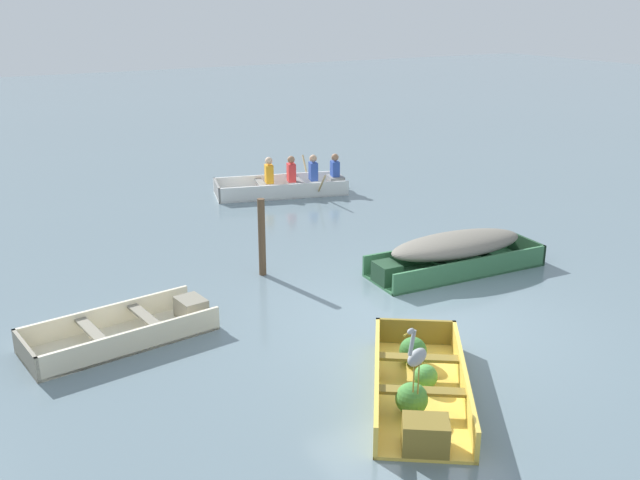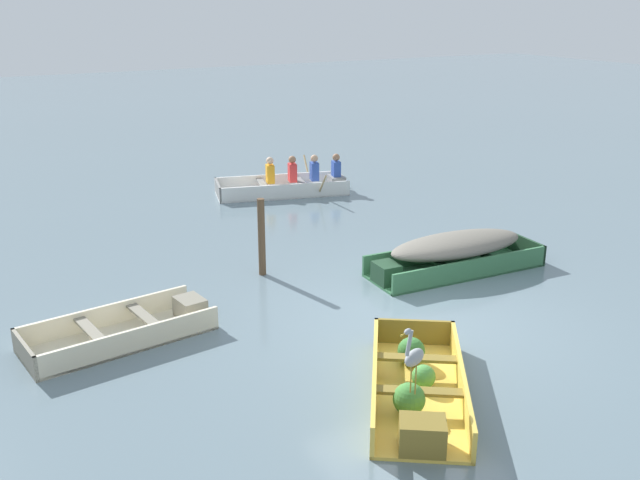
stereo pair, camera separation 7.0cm
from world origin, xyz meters
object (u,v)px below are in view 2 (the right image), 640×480
Objects in this scene: skiff_green_near_moored at (455,250)px; heron_on_dinghy at (414,356)px; skiff_cream_mid_moored at (128,330)px; mooring_post at (262,237)px; dinghy_yellow_foreground at (417,387)px; rowboat_white_with_crew at (292,184)px.

heron_on_dinghy reaches higher than skiff_green_near_moored.
skiff_cream_mid_moored is 3.02m from mooring_post.
skiff_green_near_moored reaches higher than dinghy_yellow_foreground.
rowboat_white_with_crew is at bearing 71.94° from dinghy_yellow_foreground.
rowboat_white_with_crew is (2.99, 9.16, 0.08)m from dinghy_yellow_foreground.
skiff_cream_mid_moored is at bearing -154.10° from mooring_post.
mooring_post is (0.09, 4.56, 0.52)m from dinghy_yellow_foreground.
skiff_cream_mid_moored is at bearing 177.98° from skiff_green_near_moored.
mooring_post reaches higher than dinghy_yellow_foreground.
skiff_cream_mid_moored is 0.81× the size of rowboat_white_with_crew.
skiff_green_near_moored is at bearing -89.30° from rowboat_white_with_crew.
mooring_post is (-2.97, 1.49, 0.28)m from skiff_green_near_moored.
mooring_post is at bearing 84.36° from heron_on_dinghy.
mooring_post is (0.49, 5.00, -0.20)m from heron_on_dinghy.
skiff_green_near_moored is at bearing 45.39° from heron_on_dinghy.
skiff_cream_mid_moored is at bearing 128.22° from dinghy_yellow_foreground.
rowboat_white_with_crew is (5.56, 5.89, 0.11)m from skiff_cream_mid_moored.
heron_on_dinghy is at bearing -95.64° from mooring_post.
dinghy_yellow_foreground is at bearing 47.62° from heron_on_dinghy.
rowboat_white_with_crew reaches higher than skiff_cream_mid_moored.
skiff_cream_mid_moored is 1.98× the size of mooring_post.
mooring_post is at bearing -122.19° from rowboat_white_with_crew.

